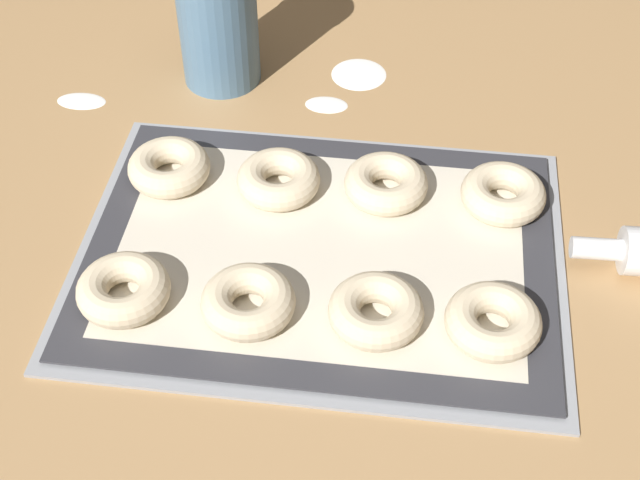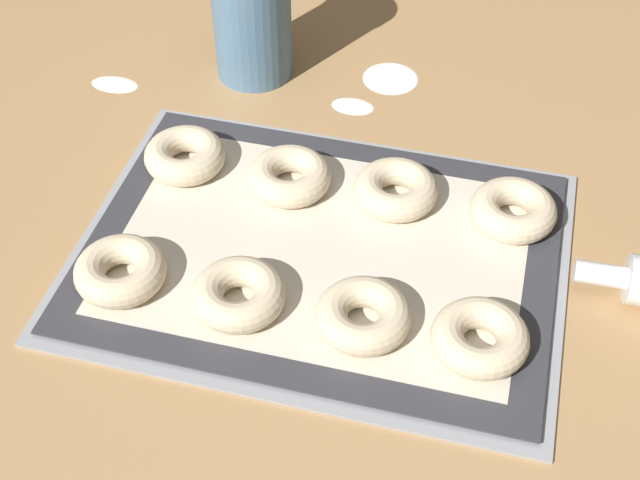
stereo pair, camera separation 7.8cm
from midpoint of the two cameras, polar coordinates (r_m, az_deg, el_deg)
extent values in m
plane|color=#A87F51|center=(0.91, 3.43, -1.28)|extent=(2.80, 2.80, 0.00)
cube|color=#93969B|center=(0.91, 2.46, -1.10)|extent=(0.50, 0.37, 0.01)
cube|color=#333338|center=(0.91, 2.47, -0.87)|extent=(0.47, 0.35, 0.00)
cube|color=beige|center=(0.90, 2.47, -0.86)|extent=(0.41, 0.28, 0.00)
torus|color=beige|center=(0.88, -10.19, -2.08)|extent=(0.09, 0.09, 0.03)
torus|color=beige|center=(0.84, -2.61, -3.63)|extent=(0.09, 0.09, 0.03)
torus|color=beige|center=(0.83, 5.49, -4.98)|extent=(0.09, 0.09, 0.03)
torus|color=beige|center=(0.83, 12.89, -6.26)|extent=(0.09, 0.09, 0.03)
torus|color=beige|center=(0.99, -6.42, 5.30)|extent=(0.09, 0.09, 0.03)
torus|color=beige|center=(0.96, 0.36, 4.01)|extent=(0.09, 0.09, 0.03)
torus|color=beige|center=(0.95, 7.22, 3.12)|extent=(0.09, 0.09, 0.03)
torus|color=beige|center=(0.95, 14.58, 1.76)|extent=(0.09, 0.09, 0.03)
cylinder|color=slate|center=(1.12, -2.33, 14.23)|extent=(0.10, 0.10, 0.17)
cylinder|color=silver|center=(0.92, 19.87, -2.19)|extent=(0.05, 0.02, 0.02)
ellipsoid|color=white|center=(1.16, -11.12, 9.72)|extent=(0.06, 0.03, 0.00)
ellipsoid|color=white|center=(1.10, 4.16, 8.51)|extent=(0.05, 0.03, 0.00)
ellipsoid|color=white|center=(1.15, 6.50, 10.22)|extent=(0.07, 0.07, 0.00)
camera|label=1|loc=(0.04, -87.49, 2.57)|focal=50.00mm
camera|label=2|loc=(0.04, 92.51, -2.57)|focal=50.00mm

